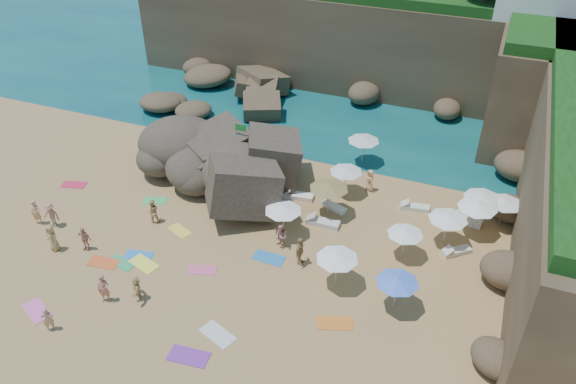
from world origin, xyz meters
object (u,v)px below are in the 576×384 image
at_px(lounger_0, 298,196).
at_px(person_stand_2, 248,163).
at_px(parasol_2, 483,196).
at_px(parasol_0, 346,170).
at_px(flag_pole, 238,142).
at_px(parasol_1, 364,139).
at_px(person_stand_6, 48,319).
at_px(person_stand_3, 300,251).
at_px(rock_outcrop, 205,194).
at_px(person_stand_4, 370,180).
at_px(person_stand_5, 170,161).
at_px(person_stand_1, 153,211).
at_px(person_stand_0, 36,212).

distance_m(lounger_0, person_stand_2, 4.52).
bearing_deg(parasol_2, parasol_0, -179.55).
height_order(flag_pole, parasol_1, flag_pole).
bearing_deg(person_stand_6, person_stand_3, 176.96).
height_order(parasol_0, lounger_0, parasol_0).
bearing_deg(parasol_2, person_stand_2, -178.95).
xyz_separation_m(parasol_0, person_stand_3, (-0.33, -7.53, -0.95)).
distance_m(rock_outcrop, parasol_2, 17.44).
distance_m(parasol_2, person_stand_6, 24.81).
distance_m(rock_outcrop, person_stand_4, 10.89).
distance_m(person_stand_3, person_stand_5, 13.16).
bearing_deg(person_stand_5, parasol_1, 8.79).
distance_m(flag_pole, lounger_0, 5.36).
relative_size(parasol_2, person_stand_1, 1.42).
xyz_separation_m(flag_pole, person_stand_5, (-4.84, -1.09, -1.91)).
bearing_deg(flag_pole, person_stand_6, -99.55).
distance_m(rock_outcrop, person_stand_3, 9.20).
bearing_deg(person_stand_4, rock_outcrop, -103.15).
height_order(parasol_1, person_stand_3, parasol_1).
distance_m(person_stand_1, person_stand_2, 7.68).
bearing_deg(parasol_0, person_stand_1, -144.10).
height_order(lounger_0, person_stand_6, person_stand_6).
relative_size(parasol_1, lounger_0, 1.09).
bearing_deg(person_stand_2, person_stand_1, 89.05).
height_order(person_stand_1, person_stand_4, person_stand_1).
height_order(parasol_2, person_stand_2, parasol_2).
height_order(rock_outcrop, person_stand_3, rock_outcrop).
bearing_deg(lounger_0, person_stand_2, 153.40).
relative_size(parasol_0, lounger_0, 1.03).
distance_m(flag_pole, person_stand_1, 7.33).
relative_size(rock_outcrop, lounger_0, 4.45).
bearing_deg(person_stand_6, person_stand_5, -127.43).
xyz_separation_m(parasol_0, person_stand_1, (-10.01, -7.24, -1.05)).
bearing_deg(parasol_1, rock_outcrop, -138.35).
relative_size(parasol_0, person_stand_4, 1.36).
relative_size(parasol_1, person_stand_1, 1.41).
relative_size(rock_outcrop, person_stand_1, 5.77).
xyz_separation_m(person_stand_3, person_stand_4, (1.75, 8.49, -0.11)).
xyz_separation_m(flag_pole, parasol_2, (15.78, 0.75, -0.72)).
relative_size(parasol_1, parasol_2, 1.00).
relative_size(lounger_0, person_stand_4, 1.32).
bearing_deg(person_stand_5, person_stand_1, -85.61).
bearing_deg(parasol_2, person_stand_0, -157.98).
relative_size(rock_outcrop, flag_pole, 2.19).
bearing_deg(person_stand_1, person_stand_5, -103.26).
bearing_deg(lounger_0, person_stand_5, 173.06).
height_order(person_stand_0, person_stand_5, person_stand_0).
xyz_separation_m(parasol_2, person_stand_1, (-18.46, -7.31, -1.16)).
relative_size(flag_pole, parasol_0, 1.96).
bearing_deg(person_stand_4, parasol_0, -92.93).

